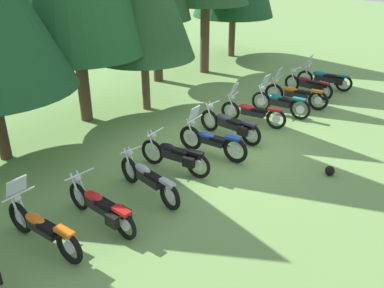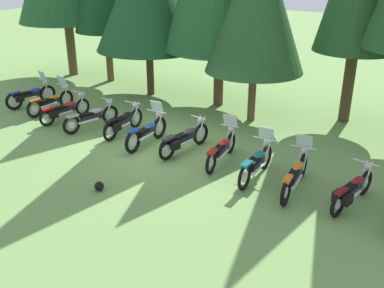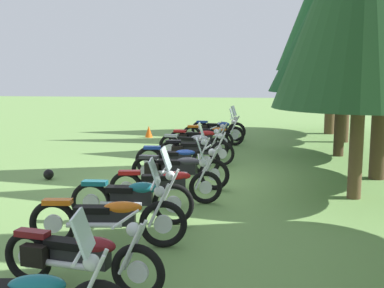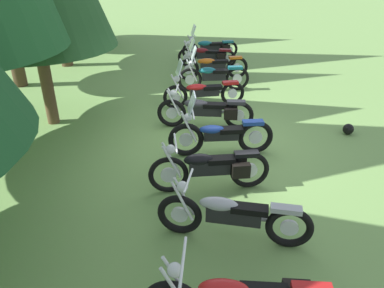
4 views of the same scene
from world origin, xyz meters
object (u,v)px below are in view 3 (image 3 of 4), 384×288
Objects in this scene: motorcycle_6 at (178,168)px; motorcycle_7 at (168,182)px; motorcycle_0 at (218,128)px; motorcycle_9 at (110,217)px; motorcycle_4 at (195,150)px; motorcycle_1 at (214,133)px; motorcycle_8 at (133,196)px; pine_tree_2 at (345,13)px; motorcycle_5 at (179,158)px; motorcycle_10 at (78,256)px; motorcycle_2 at (199,138)px; traffic_cone at (149,132)px; dropped_helmet at (49,174)px; motorcycle_3 at (194,144)px.

motorcycle_6 is 1.03× the size of motorcycle_7.
motorcycle_7 is at bearing -81.04° from motorcycle_0.
motorcycle_7 is 2.56m from motorcycle_9.
motorcycle_4 is 0.96× the size of motorcycle_7.
motorcycle_1 is 1.05× the size of motorcycle_4.
motorcycle_0 is at bearing 83.92° from motorcycle_8.
pine_tree_2 reaches higher than motorcycle_0.
motorcycle_1 reaches higher than motorcycle_7.
motorcycle_5 reaches higher than motorcycle_9.
motorcycle_10 is at bearing -94.50° from motorcycle_5.
motorcycle_10 is (13.46, -0.77, -0.03)m from motorcycle_0.
motorcycle_2 is 3.91m from traffic_cone.
motorcycle_4 is at bearing 122.57° from dropped_helmet.
traffic_cone is at bearing 95.96° from motorcycle_7.
motorcycle_0 is 0.94× the size of motorcycle_6.
motorcycle_7 reaches higher than dropped_helmet.
motorcycle_6 is at bearing -96.03° from motorcycle_4.
motorcycle_0 is 13.48m from motorcycle_10.
motorcycle_3 is 5.41m from motorcycle_7.
motorcycle_4 reaches higher than traffic_cone.
traffic_cone is at bearing 109.00° from motorcycle_10.
motorcycle_1 is at bearing 79.57° from motorcycle_9.
motorcycle_5 is 8.60× the size of dropped_helmet.
pine_tree_2 reaches higher than motorcycle_4.
motorcycle_5 is 6.76m from motorcycle_10.
dropped_helmet is at bearing -151.54° from motorcycle_4.
motorcycle_1 is at bearing -113.11° from pine_tree_2.
motorcycle_0 is 0.32× the size of pine_tree_2.
motorcycle_0 reaches higher than dropped_helmet.
motorcycle_4 reaches higher than motorcycle_10.
motorcycle_0 is 1.01× the size of motorcycle_4.
motorcycle_8 is (6.74, -0.26, 0.05)m from motorcycle_3.
motorcycle_8 is 11.48m from traffic_cone.
motorcycle_1 is 8.12m from motorcycle_7.
motorcycle_9 is 9.30× the size of dropped_helmet.
motorcycle_5 is at bearing 105.63° from dropped_helmet.
motorcycle_1 is 9.47m from motorcycle_8.
motorcycle_4 is at bearing 75.55° from motorcycle_5.
motorcycle_10 is at bearing -92.85° from motorcycle_1.
motorcycle_9 is 12.63m from traffic_cone.
motorcycle_0 reaches higher than motorcycle_2.
motorcycle_5 reaches higher than motorcycle_0.
motorcycle_4 is 1.34m from motorcycle_5.
pine_tree_2 is (-0.92, 4.60, 4.06)m from motorcycle_3.
pine_tree_2 is (-2.26, 4.41, 4.04)m from motorcycle_4.
motorcycle_4 is (2.82, 0.18, 0.02)m from motorcycle_2.
traffic_cone is at bearing 134.49° from motorcycle_2.
motorcycle_0 is 1.35m from motorcycle_1.
pine_tree_2 is 8.98m from traffic_cone.
motorcycle_5 is at bearing -79.30° from motorcycle_3.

